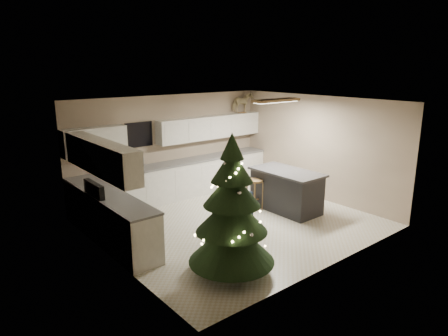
{
  "coord_description": "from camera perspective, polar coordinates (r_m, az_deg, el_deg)",
  "views": [
    {
      "loc": [
        -5.29,
        -6.12,
        3.3
      ],
      "look_at": [
        0.0,
        0.35,
        1.15
      ],
      "focal_mm": 32.0,
      "sensor_mm": 36.0,
      "label": 1
    }
  ],
  "objects": [
    {
      "name": "island",
      "position": [
        9.43,
        8.87,
        -3.16
      ],
      "size": [
        0.9,
        1.7,
        0.95
      ],
      "color": "black",
      "rests_on": "ground_plane"
    },
    {
      "name": "christmas_tree",
      "position": [
        6.39,
        1.11,
        -7.1
      ],
      "size": [
        1.46,
        1.41,
        2.33
      ],
      "rotation": [
        0.0,
        0.0,
        -0.16
      ],
      "color": "#3F2816",
      "rests_on": "ground_plane"
    },
    {
      "name": "ground_plane",
      "position": [
        8.74,
        1.47,
        -7.77
      ],
      "size": [
        5.5,
        5.5,
        0.0
      ],
      "primitive_type": "plane",
      "color": "silver"
    },
    {
      "name": "bar_stool",
      "position": [
        9.38,
        4.44,
        -2.72
      ],
      "size": [
        0.38,
        0.38,
        0.72
      ],
      "rotation": [
        0.0,
        0.0,
        0.12
      ],
      "color": "brown",
      "rests_on": "ground_plane"
    },
    {
      "name": "toddler",
      "position": [
        8.13,
        3.78,
        -6.23
      ],
      "size": [
        0.38,
        0.36,
        0.88
      ],
      "primitive_type": "imported",
      "rotation": [
        0.0,
        0.0,
        0.67
      ],
      "color": "black",
      "rests_on": "ground_plane"
    },
    {
      "name": "room_shell",
      "position": [
        8.26,
        1.66,
        3.59
      ],
      "size": [
        5.52,
        5.02,
        2.61
      ],
      "color": "tan",
      "rests_on": "ground_plane"
    },
    {
      "name": "rocking_horse",
      "position": [
        11.39,
        2.64,
        9.31
      ],
      "size": [
        0.64,
        0.32,
        0.55
      ],
      "rotation": [
        0.0,
        0.0,
        1.62
      ],
      "color": "brown",
      "rests_on": "cabinetry"
    },
    {
      "name": "cabinetry",
      "position": [
        9.28,
        -9.47,
        -1.68
      ],
      "size": [
        5.5,
        3.2,
        2.0
      ],
      "color": "white",
      "rests_on": "ground_plane"
    }
  ]
}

